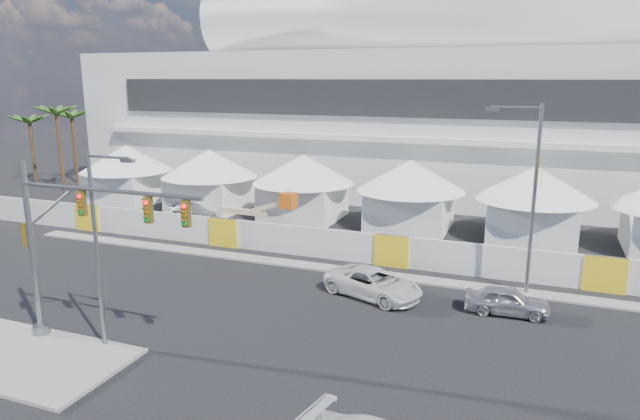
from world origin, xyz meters
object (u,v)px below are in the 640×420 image
at_px(sedan_silver, 507,301).
at_px(lot_car_c, 193,212).
at_px(traffic_mast, 63,246).
at_px(boom_lift, 237,225).
at_px(pickup_curb, 374,283).
at_px(streetlight_median, 100,237).
at_px(streetlight_curb, 530,187).

height_order(sedan_silver, lot_car_c, sedan_silver).
xyz_separation_m(traffic_mast, boom_lift, (-1.44, 17.53, -3.47)).
bearing_deg(sedan_silver, lot_car_c, 63.65).
bearing_deg(pickup_curb, lot_car_c, 78.87).
bearing_deg(lot_car_c, traffic_mast, -147.30).
bearing_deg(sedan_silver, boom_lift, 66.43).
relative_size(lot_car_c, streetlight_median, 0.53).
relative_size(sedan_silver, lot_car_c, 0.91).
bearing_deg(streetlight_curb, streetlight_median, -141.31).
bearing_deg(boom_lift, traffic_mast, -79.96).
bearing_deg(streetlight_median, traffic_mast, -173.78).
distance_m(sedan_silver, traffic_mast, 20.98).
bearing_deg(streetlight_median, sedan_silver, 32.34).
bearing_deg(traffic_mast, pickup_curb, 42.75).
distance_m(sedan_silver, boom_lift, 20.59).
bearing_deg(sedan_silver, streetlight_median, 119.20).
distance_m(pickup_curb, traffic_mast, 15.42).
xyz_separation_m(streetlight_median, streetlight_curb, (16.61, 13.30, 0.93)).
xyz_separation_m(traffic_mast, streetlight_curb, (18.44, 13.50, 1.46)).
bearing_deg(lot_car_c, sedan_silver, -100.48).
height_order(streetlight_curb, boom_lift, streetlight_curb).
xyz_separation_m(streetlight_curb, boom_lift, (-19.88, 4.03, -4.93)).
bearing_deg(pickup_curb, streetlight_curb, -46.18).
xyz_separation_m(sedan_silver, traffic_mast, (-17.85, -10.34, 3.80)).
bearing_deg(streetlight_curb, lot_car_c, 163.37).
relative_size(streetlight_median, boom_lift, 1.12).
distance_m(traffic_mast, boom_lift, 17.93).
relative_size(pickup_curb, streetlight_curb, 0.53).
bearing_deg(sedan_silver, traffic_mast, 116.94).
distance_m(lot_car_c, traffic_mast, 23.01).
relative_size(sedan_silver, traffic_mast, 0.44).
bearing_deg(streetlight_median, boom_lift, 100.71).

